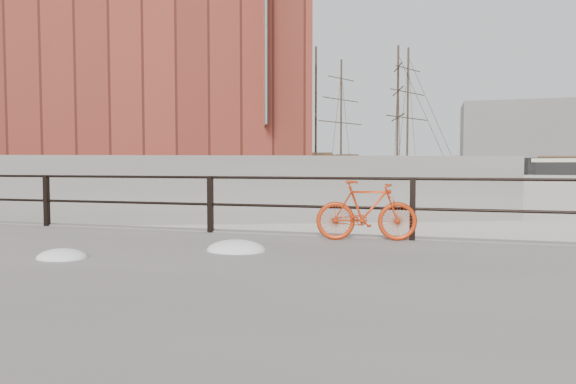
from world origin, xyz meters
The scene contains 11 objects.
far_quay centered at (-40.00, 72.00, 0.90)m, with size 24.00×150.00×1.80m, color gray.
bicycle centered at (-4.20, -0.39, 0.83)m, with size 1.59×0.24×0.96m, color red.
schooner_mid centered at (-13.46, 80.75, 0.00)m, with size 29.98×12.68×21.47m, color beige, non-canonical shape.
schooner_left centered at (-14.06, 65.90, 0.00)m, with size 25.87×11.76×19.50m, color beige, non-canonical shape.
workboat_near centered at (-25.36, 26.73, 0.00)m, with size 10.98×3.66×7.00m, color black, non-canonical shape.
workboat_far centered at (-30.84, 45.37, 0.00)m, with size 10.72×3.70×7.00m, color black, non-canonical shape.
apartment_mustard centered at (-29.49, 40.65, 12.90)m, with size 22.00×15.00×22.20m, color gold.
apartment_cream centered at (-38.11, 61.98, 12.40)m, with size 20.00×15.00×21.20m, color beige.
apartment_grey centered at (-46.35, 82.38, 13.40)m, with size 22.00×15.00×23.20m, color gray.
apartment_brick centered at (-54.97, 103.70, 12.40)m, with size 24.00×15.00×21.20m, color brown.
industrial_west centered at (20.00, 140.00, 9.00)m, with size 32.00×18.00×18.00m, color gray.
Camera 1 is at (-3.18, -8.51, 1.55)m, focal length 32.00 mm.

